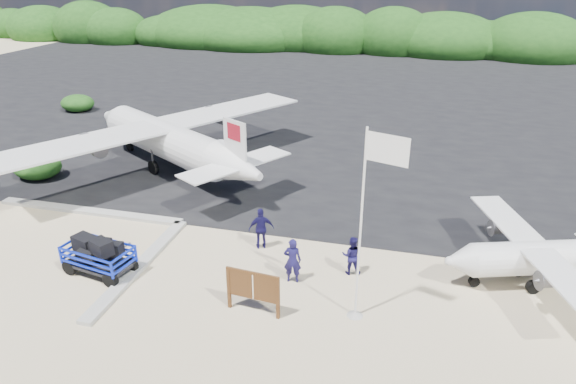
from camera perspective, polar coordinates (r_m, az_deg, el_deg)
name	(u,v)px	position (r m, az deg, el deg)	size (l,w,h in m)	color
ground	(242,310)	(17.21, -5.16, -12.90)	(160.00, 160.00, 0.00)	beige
asphalt_apron	(359,96)	(44.35, 7.87, 10.51)	(90.00, 50.00, 0.04)	#B2B2B2
lagoon	(37,251)	(22.48, -26.14, -5.93)	(9.00, 7.00, 0.40)	#B2B2B2
vegetation_band	(384,51)	(68.80, 10.59, 15.19)	(124.00, 8.00, 4.40)	#B2B2B2
baggage_cart	(102,273)	(20.10, -20.01, -8.43)	(2.66, 1.52, 1.33)	#0E27D4
flagpole	(355,315)	(17.05, 7.44, -13.43)	(1.26, 0.52, 6.28)	white
signboard	(254,312)	(17.07, -3.84, -13.20)	(1.92, 0.18, 1.58)	brown
crew_a	(292,260)	(18.02, 0.50, -7.61)	(0.62, 0.41, 1.70)	#171348
crew_b	(352,255)	(18.66, 7.09, -7.01)	(0.72, 0.56, 1.48)	#171348
crew_c	(261,228)	(20.08, -2.99, -4.07)	(1.00, 0.41, 1.70)	#171348
aircraft_small	(275,90)	(46.04, -1.49, 11.23)	(6.57, 6.57, 2.36)	#B2B2B2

